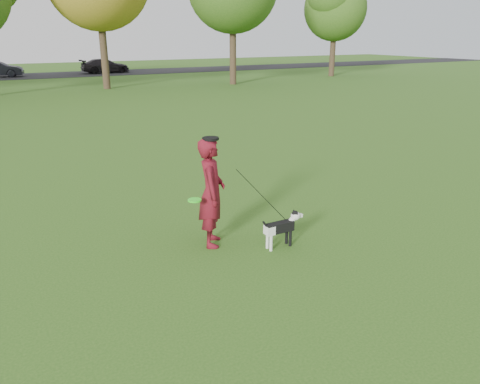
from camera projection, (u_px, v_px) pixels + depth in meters
ground at (253, 248)px, 8.29m from camera, size 120.00×120.00×0.00m
road at (24, 76)px, 41.40m from camera, size 120.00×7.00×0.02m
man at (212, 193)px, 8.16m from camera, size 0.74×0.84×1.95m
dog at (282, 226)px, 8.23m from camera, size 0.85×0.17×0.65m
car_right at (105, 66)px, 44.50m from camera, size 4.59×2.08×1.30m
man_held_items at (262, 196)px, 8.23m from camera, size 1.66×0.85×1.52m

